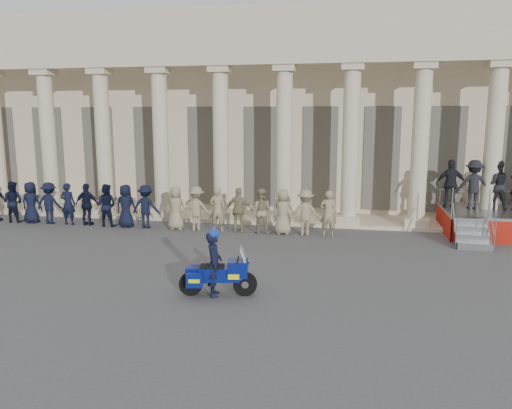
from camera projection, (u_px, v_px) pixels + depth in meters
name	position (u px, v px, depth m)	size (l,w,h in m)	color
ground	(192.00, 286.00, 12.95)	(90.00, 90.00, 0.00)	#434346
building	(277.00, 112.00, 26.40)	(40.00, 12.50, 9.00)	#C3B292
officer_rank	(100.00, 205.00, 19.87)	(18.75, 0.64, 1.70)	black
reviewing_stand	(504.00, 193.00, 18.37)	(5.08, 4.23, 2.74)	gray
motorcycle	(219.00, 274.00, 12.19)	(1.91, 0.90, 1.23)	black
rider	(214.00, 262.00, 12.14)	(0.48, 0.64, 1.70)	black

